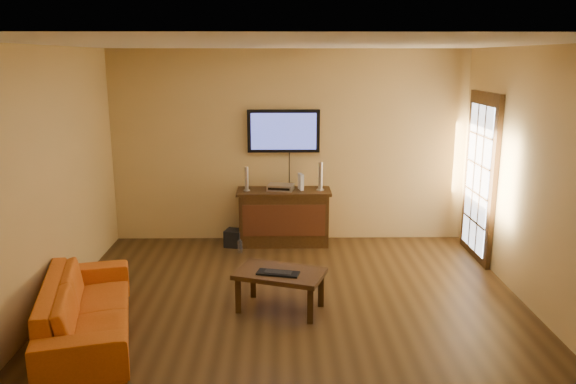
{
  "coord_description": "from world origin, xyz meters",
  "views": [
    {
      "loc": [
        -0.13,
        -5.35,
        2.58
      ],
      "look_at": [
        -0.04,
        0.8,
        1.1
      ],
      "focal_mm": 35.0,
      "sensor_mm": 36.0,
      "label": 1
    }
  ],
  "objects_px": {
    "av_receiver": "(281,187)",
    "subwoofer": "(234,238)",
    "speaker_right": "(320,178)",
    "bottle": "(240,246)",
    "coffee_table": "(280,277)",
    "game_console": "(301,182)",
    "media_console": "(284,217)",
    "television": "(284,131)",
    "keyboard": "(278,273)",
    "speaker_left": "(247,180)",
    "sofa": "(86,299)"
  },
  "relations": [
    {
      "from": "av_receiver",
      "to": "subwoofer",
      "type": "xyz_separation_m",
      "value": [
        -0.65,
        -0.12,
        -0.7
      ]
    },
    {
      "from": "speaker_right",
      "to": "bottle",
      "type": "xyz_separation_m",
      "value": [
        -1.11,
        -0.36,
        -0.87
      ]
    },
    {
      "from": "coffee_table",
      "to": "game_console",
      "type": "height_order",
      "value": "game_console"
    },
    {
      "from": "av_receiver",
      "to": "media_console",
      "type": "bearing_deg",
      "value": -7.35
    },
    {
      "from": "game_console",
      "to": "speaker_right",
      "type": "bearing_deg",
      "value": -25.18
    },
    {
      "from": "media_console",
      "to": "television",
      "type": "bearing_deg",
      "value": 90.0
    },
    {
      "from": "media_console",
      "to": "television",
      "type": "relative_size",
      "value": 1.29
    },
    {
      "from": "speaker_right",
      "to": "bottle",
      "type": "relative_size",
      "value": 2.09
    },
    {
      "from": "coffee_table",
      "to": "subwoofer",
      "type": "bearing_deg",
      "value": 107.44
    },
    {
      "from": "television",
      "to": "keyboard",
      "type": "height_order",
      "value": "television"
    },
    {
      "from": "coffee_table",
      "to": "speaker_left",
      "type": "xyz_separation_m",
      "value": [
        -0.46,
        2.12,
        0.58
      ]
    },
    {
      "from": "sofa",
      "to": "av_receiver",
      "type": "distance_m",
      "value": 3.3
    },
    {
      "from": "speaker_left",
      "to": "sofa",
      "type": "bearing_deg",
      "value": -117.12
    },
    {
      "from": "sofa",
      "to": "game_console",
      "type": "xyz_separation_m",
      "value": [
        2.11,
        2.73,
        0.51
      ]
    },
    {
      "from": "media_console",
      "to": "keyboard",
      "type": "xyz_separation_m",
      "value": [
        -0.07,
        -2.22,
        0.04
      ]
    },
    {
      "from": "television",
      "to": "speaker_right",
      "type": "bearing_deg",
      "value": -23.99
    },
    {
      "from": "sofa",
      "to": "bottle",
      "type": "distance_m",
      "value": 2.66
    },
    {
      "from": "speaker_right",
      "to": "coffee_table",
      "type": "bearing_deg",
      "value": -104.78
    },
    {
      "from": "sofa",
      "to": "subwoofer",
      "type": "xyz_separation_m",
      "value": [
        1.18,
        2.59,
        -0.26
      ]
    },
    {
      "from": "game_console",
      "to": "bottle",
      "type": "height_order",
      "value": "game_console"
    },
    {
      "from": "media_console",
      "to": "sofa",
      "type": "xyz_separation_m",
      "value": [
        -1.88,
        -2.69,
        -0.02
      ]
    },
    {
      "from": "speaker_right",
      "to": "keyboard",
      "type": "xyz_separation_m",
      "value": [
        -0.58,
        -2.2,
        -0.53
      ]
    },
    {
      "from": "bottle",
      "to": "sofa",
      "type": "bearing_deg",
      "value": -118.9
    },
    {
      "from": "av_receiver",
      "to": "bottle",
      "type": "bearing_deg",
      "value": -133.15
    },
    {
      "from": "television",
      "to": "speaker_right",
      "type": "relative_size",
      "value": 2.55
    },
    {
      "from": "speaker_left",
      "to": "av_receiver",
      "type": "bearing_deg",
      "value": 5.18
    },
    {
      "from": "coffee_table",
      "to": "keyboard",
      "type": "xyz_separation_m",
      "value": [
        -0.02,
        -0.07,
        0.08
      ]
    },
    {
      "from": "media_console",
      "to": "sofa",
      "type": "distance_m",
      "value": 3.28
    },
    {
      "from": "television",
      "to": "sofa",
      "type": "xyz_separation_m",
      "value": [
        -1.88,
        -2.9,
        -1.2
      ]
    },
    {
      "from": "coffee_table",
      "to": "av_receiver",
      "type": "xyz_separation_m",
      "value": [
        0.01,
        2.16,
        0.46
      ]
    },
    {
      "from": "speaker_right",
      "to": "television",
      "type": "bearing_deg",
      "value": 156.01
    },
    {
      "from": "sofa",
      "to": "keyboard",
      "type": "xyz_separation_m",
      "value": [
        1.8,
        0.47,
        0.06
      ]
    },
    {
      "from": "speaker_left",
      "to": "av_receiver",
      "type": "relative_size",
      "value": 0.96
    },
    {
      "from": "subwoofer",
      "to": "keyboard",
      "type": "xyz_separation_m",
      "value": [
        0.62,
        -2.12,
        0.32
      ]
    },
    {
      "from": "speaker_left",
      "to": "speaker_right",
      "type": "distance_m",
      "value": 1.02
    },
    {
      "from": "av_receiver",
      "to": "keyboard",
      "type": "xyz_separation_m",
      "value": [
        -0.03,
        -2.23,
        -0.39
      ]
    },
    {
      "from": "media_console",
      "to": "av_receiver",
      "type": "xyz_separation_m",
      "value": [
        -0.04,
        0.02,
        0.43
      ]
    },
    {
      "from": "av_receiver",
      "to": "game_console",
      "type": "distance_m",
      "value": 0.29
    },
    {
      "from": "subwoofer",
      "to": "bottle",
      "type": "relative_size",
      "value": 1.25
    },
    {
      "from": "speaker_left",
      "to": "speaker_right",
      "type": "relative_size",
      "value": 0.85
    },
    {
      "from": "keyboard",
      "to": "media_console",
      "type": "bearing_deg",
      "value": 88.07
    },
    {
      "from": "av_receiver",
      "to": "bottle",
      "type": "xyz_separation_m",
      "value": [
        -0.55,
        -0.39,
        -0.73
      ]
    },
    {
      "from": "sofa",
      "to": "keyboard",
      "type": "distance_m",
      "value": 1.86
    },
    {
      "from": "coffee_table",
      "to": "bottle",
      "type": "relative_size",
      "value": 5.36
    },
    {
      "from": "sofa",
      "to": "speaker_left",
      "type": "bearing_deg",
      "value": -41.74
    },
    {
      "from": "game_console",
      "to": "media_console",
      "type": "bearing_deg",
      "value": 175.86
    },
    {
      "from": "sofa",
      "to": "keyboard",
      "type": "bearing_deg",
      "value": -89.91
    },
    {
      "from": "media_console",
      "to": "av_receiver",
      "type": "relative_size",
      "value": 3.72
    },
    {
      "from": "keyboard",
      "to": "subwoofer",
      "type": "bearing_deg",
      "value": 106.34
    },
    {
      "from": "speaker_left",
      "to": "game_console",
      "type": "relative_size",
      "value": 1.5
    }
  ]
}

